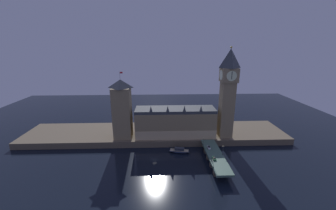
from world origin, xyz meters
The scene contains 13 objects.
ground_plane centered at (0.00, 0.00, 0.00)m, with size 400.00×400.00×0.00m, color black.
embankment centered at (0.00, 39.00, 2.54)m, with size 220.00×42.00×5.08m.
parliament_hall centered at (16.23, 30.09, 16.49)m, with size 63.66×19.52×27.46m.
clock_tower centered at (56.34, 26.51, 42.53)m, with size 12.34×12.45×70.83m.
victoria_tower centered at (-25.71, 28.35, 28.54)m, with size 13.97×13.97×52.69m.
bridge centered at (40.75, -5.00, 4.02)m, with size 10.36×46.00×6.05m.
car_northbound_lead centered at (38.47, 4.09, 6.73)m, with size 1.84×4.76×1.46m.
car_northbound_trail centered at (38.47, -10.74, 6.70)m, with size 2.10×4.27×1.39m.
pedestrian_near_rail centered at (36.19, -14.20, 6.94)m, with size 0.38×0.38×1.69m.
street_lamp_near centered at (35.79, -19.72, 10.30)m, with size 1.34×0.60×6.79m.
street_lamp_mid centered at (45.71, -5.00, 10.17)m, with size 1.34×0.60×6.59m.
street_lamp_far centered at (35.79, 9.72, 9.74)m, with size 1.34×0.60×5.90m.
boat_upstream centered at (18.02, 9.56, 1.44)m, with size 15.91×7.43×3.96m.
Camera 1 is at (4.53, -126.71, 75.95)m, focal length 22.00 mm.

